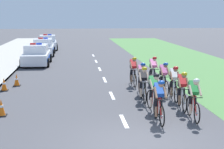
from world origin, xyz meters
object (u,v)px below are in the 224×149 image
object	(u,v)px
police_car_nearest	(37,55)
police_car_second	(43,48)
traffic_cone_near	(17,80)
traffic_cone_far	(1,108)
police_car_third	(48,43)
cyclist_ninth	(133,71)
cyclist_seventh	(142,78)
cyclist_eighth	(164,78)
cyclist_third	(154,92)
cyclist_second	(194,98)
cyclist_tenth	(153,70)
traffic_cone_mid	(4,85)
cyclist_fifth	(143,83)
cyclist_sixth	(174,82)
cyclist_fourth	(182,90)
cyclist_lead	(159,100)

from	to	relation	value
police_car_nearest	police_car_second	size ratio (longest dim) A/B	0.99
traffic_cone_near	traffic_cone_far	xyz separation A→B (m)	(0.30, -5.61, 0.00)
police_car_third	cyclist_ninth	bearing A→B (deg)	-73.76
cyclist_seventh	cyclist_ninth	world-z (taller)	same
cyclist_eighth	cyclist_ninth	size ratio (longest dim) A/B	1.00
cyclist_third	cyclist_eighth	size ratio (longest dim) A/B	1.00
cyclist_second	cyclist_third	size ratio (longest dim) A/B	1.00
cyclist_ninth	cyclist_tenth	world-z (taller)	same
cyclist_third	police_car_second	world-z (taller)	police_car_second
traffic_cone_mid	cyclist_tenth	bearing A→B (deg)	5.46
cyclist_eighth	cyclist_fifth	bearing A→B (deg)	-134.16
cyclist_second	cyclist_fifth	world-z (taller)	same
traffic_cone_mid	traffic_cone_far	world-z (taller)	same
cyclist_fifth	cyclist_eighth	distance (m)	1.72
cyclist_third	cyclist_sixth	size ratio (longest dim) A/B	1.00
cyclist_fourth	police_car_nearest	xyz separation A→B (m)	(-6.90, 13.26, -0.11)
traffic_cone_near	traffic_cone_far	size ratio (longest dim) A/B	1.00
cyclist_ninth	cyclist_fourth	bearing A→B (deg)	-76.88
cyclist_eighth	traffic_cone_mid	size ratio (longest dim) A/B	2.69
cyclist_second	cyclist_lead	bearing A→B (deg)	-170.73
cyclist_sixth	cyclist_ninth	bearing A→B (deg)	109.96
cyclist_sixth	cyclist_eighth	bearing A→B (deg)	97.19
cyclist_sixth	traffic_cone_near	xyz separation A→B (m)	(-7.23, 3.88, -0.48)
cyclist_seventh	police_car_second	bearing A→B (deg)	109.24
cyclist_second	traffic_cone_near	size ratio (longest dim) A/B	2.69
cyclist_tenth	cyclist_second	bearing A→B (deg)	-89.53
cyclist_second	cyclist_tenth	size ratio (longest dim) A/B	1.00
cyclist_lead	cyclist_eighth	world-z (taller)	same
cyclist_ninth	cyclist_tenth	distance (m)	1.07
traffic_cone_far	traffic_cone_near	bearing A→B (deg)	93.07
cyclist_seventh	cyclist_tenth	bearing A→B (deg)	65.37
cyclist_tenth	police_car_nearest	xyz separation A→B (m)	(-6.84, 8.31, -0.11)
cyclist_second	cyclist_ninth	xyz separation A→B (m)	(-1.12, 6.25, 0.00)
traffic_cone_far	cyclist_fourth	bearing A→B (deg)	1.96
cyclist_sixth	cyclist_fifth	bearing A→B (deg)	-177.99
cyclist_lead	cyclist_tenth	world-z (taller)	same
traffic_cone_near	cyclist_fourth	bearing A→B (deg)	-36.97
cyclist_third	traffic_cone_near	size ratio (longest dim) A/B	2.69
cyclist_third	cyclist_ninth	xyz separation A→B (m)	(0.04, 5.08, 0.00)
cyclist_lead	traffic_cone_mid	xyz separation A→B (m)	(-6.27, 5.83, -0.48)
cyclist_fifth	cyclist_ninth	world-z (taller)	same
police_car_nearest	cyclist_fifth	bearing A→B (deg)	-64.48
cyclist_lead	cyclist_seventh	size ratio (longest dim) A/B	1.00
cyclist_fifth	cyclist_eighth	bearing A→B (deg)	45.84
cyclist_fifth	cyclist_tenth	world-z (taller)	same
traffic_cone_far	traffic_cone_mid	bearing A→B (deg)	99.22
cyclist_seventh	police_car_nearest	bearing A→B (deg)	118.86
cyclist_fourth	cyclist_fifth	size ratio (longest dim) A/B	1.00
cyclist_lead	police_car_nearest	size ratio (longest dim) A/B	0.39
cyclist_third	traffic_cone_near	distance (m)	8.20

